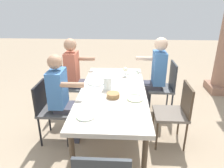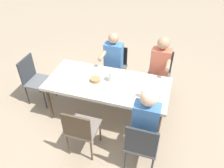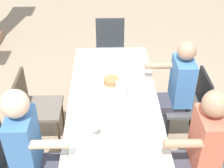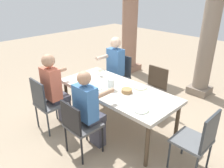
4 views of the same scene
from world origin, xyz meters
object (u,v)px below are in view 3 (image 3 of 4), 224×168
at_px(chair_west_north, 15,168).
at_px(chair_mid_north, 34,105).
at_px(chair_west_south, 215,163).
at_px(chair_head_east, 110,47).
at_px(plate_0, 83,150).
at_px(plate_3, 133,59).
at_px(diner_woman_green, 174,91).
at_px(diner_man_white, 33,152).
at_px(wine_glass_0, 94,127).
at_px(water_pitcher, 121,91).
at_px(bread_basket, 111,81).
at_px(plate_2, 86,81).
at_px(diner_guest_third, 197,150).
at_px(plate_1, 141,109).
at_px(dining_table, 113,99).
at_px(chair_mid_south, 190,102).

bearing_deg(chair_west_north, chair_mid_north, -0.30).
bearing_deg(chair_west_south, chair_head_east, 21.73).
height_order(chair_west_north, chair_west_south, chair_west_south).
xyz_separation_m(plate_0, plate_3, (1.49, -0.54, 0.00)).
bearing_deg(diner_woman_green, diner_man_white, 123.22).
height_order(chair_mid_north, plate_0, chair_mid_north).
distance_m(wine_glass_0, water_pitcher, 0.62).
xyz_separation_m(water_pitcher, bread_basket, (0.26, 0.09, -0.05)).
xyz_separation_m(chair_mid_north, chair_head_east, (1.32, -0.88, 0.00)).
bearing_deg(chair_head_east, plate_2, 165.97).
height_order(diner_man_white, diner_guest_third, diner_man_white).
bearing_deg(chair_west_south, plate_2, 49.13).
bearing_deg(water_pitcher, diner_man_white, 133.12).
bearing_deg(bread_basket, chair_mid_north, 95.77).
bearing_deg(plate_1, plate_3, 0.07).
height_order(diner_guest_third, plate_1, diner_guest_third).
bearing_deg(chair_head_east, chair_mid_north, 146.50).
relative_size(diner_guest_third, plate_3, 6.39).
bearing_deg(chair_west_south, diner_woman_green, 12.99).
bearing_deg(chair_west_south, plate_3, 22.66).
height_order(chair_head_east, plate_0, chair_head_east).
distance_m(plate_1, water_pitcher, 0.29).
xyz_separation_m(diner_guest_third, wine_glass_0, (0.16, 0.87, 0.14)).
bearing_deg(plate_1, chair_west_north, 113.87).
relative_size(plate_1, water_pitcher, 1.45).
bearing_deg(plate_0, dining_table, -19.85).
bearing_deg(plate_0, chair_west_north, 89.80).
height_order(chair_mid_south, chair_head_east, chair_head_east).
distance_m(chair_mid_south, water_pitcher, 0.86).
bearing_deg(chair_head_east, diner_woman_green, -152.90).
bearing_deg(chair_head_east, plate_0, 172.84).
bearing_deg(chair_west_north, diner_guest_third, -90.10).
height_order(dining_table, chair_mid_north, chair_mid_north).
bearing_deg(chair_head_east, bread_basket, 179.34).
xyz_separation_m(chair_mid_north, bread_basket, (0.09, -0.86, 0.24)).
bearing_deg(wine_glass_0, chair_mid_south, -55.13).
height_order(water_pitcher, bread_basket, water_pitcher).
height_order(diner_woman_green, plate_3, diner_woman_green).
bearing_deg(plate_1, diner_man_white, 118.13).
xyz_separation_m(chair_west_north, water_pitcher, (0.72, -0.96, 0.28)).
relative_size(chair_mid_north, plate_2, 4.16).
bearing_deg(chair_head_east, water_pitcher, -176.95).
bearing_deg(chair_mid_south, diner_man_white, 119.69).
xyz_separation_m(diner_woman_green, plate_3, (0.59, 0.41, 0.07)).
xyz_separation_m(chair_mid_north, plate_3, (0.60, -1.14, 0.22)).
bearing_deg(diner_woman_green, chair_mid_south, -90.89).
height_order(wine_glass_0, bread_basket, wine_glass_0).
distance_m(chair_west_north, wine_glass_0, 0.79).
xyz_separation_m(wine_glass_0, plate_1, (0.35, -0.44, -0.10)).
relative_size(chair_west_north, wine_glass_0, 5.97).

